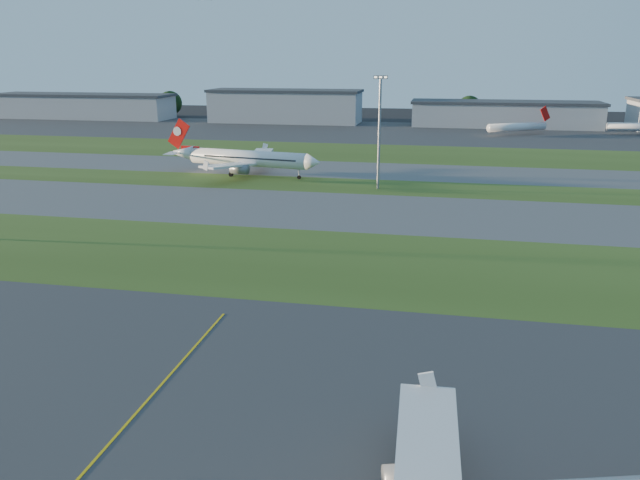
# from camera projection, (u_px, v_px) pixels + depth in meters

# --- Properties ---
(ground) EXTENTS (700.00, 700.00, 0.00)m
(ground) POSITION_uv_depth(u_px,v_px,m) (27.00, 462.00, 47.51)
(ground) COLOR black
(ground) RESTS_ON ground
(apron_near) EXTENTS (300.00, 70.00, 0.01)m
(apron_near) POSITION_uv_depth(u_px,v_px,m) (27.00, 462.00, 47.50)
(apron_near) COLOR #333335
(apron_near) RESTS_ON ground
(grass_strip_a) EXTENTS (300.00, 34.00, 0.01)m
(grass_strip_a) POSITION_uv_depth(u_px,v_px,m) (242.00, 257.00, 96.42)
(grass_strip_a) COLOR #334918
(grass_strip_a) RESTS_ON ground
(taxiway_a) EXTENTS (300.00, 32.00, 0.01)m
(taxiway_a) POSITION_uv_depth(u_px,v_px,m) (292.00, 208.00, 127.47)
(taxiway_a) COLOR #515154
(taxiway_a) RESTS_ON ground
(grass_strip_b) EXTENTS (300.00, 18.00, 0.01)m
(grass_strip_b) POSITION_uv_depth(u_px,v_px,m) (317.00, 185.00, 150.99)
(grass_strip_b) COLOR #334918
(grass_strip_b) RESTS_ON ground
(taxiway_b) EXTENTS (300.00, 26.00, 0.01)m
(taxiway_b) POSITION_uv_depth(u_px,v_px,m) (333.00, 169.00, 171.69)
(taxiway_b) COLOR #515154
(taxiway_b) RESTS_ON ground
(grass_strip_c) EXTENTS (300.00, 40.00, 0.01)m
(grass_strip_c) POSITION_uv_depth(u_px,v_px,m) (351.00, 152.00, 202.73)
(grass_strip_c) COLOR #334918
(grass_strip_c) RESTS_ON ground
(apron_far) EXTENTS (400.00, 80.00, 0.01)m
(apron_far) POSITION_uv_depth(u_px,v_px,m) (373.00, 132.00, 259.18)
(apron_far) COLOR #333335
(apron_far) RESTS_ON ground
(yellow_line) EXTENTS (0.25, 60.00, 0.02)m
(yellow_line) POSITION_uv_depth(u_px,v_px,m) (87.00, 470.00, 46.56)
(yellow_line) COLOR gold
(yellow_line) RESTS_ON ground
(airliner_taxiing) EXTENTS (40.12, 33.79, 12.58)m
(airliner_taxiing) POSITION_uv_depth(u_px,v_px,m) (247.00, 159.00, 161.37)
(airliner_taxiing) COLOR white
(airliner_taxiing) RESTS_ON ground
(mini_jet_near) EXTENTS (25.43, 16.18, 9.48)m
(mini_jet_near) POSITION_uv_depth(u_px,v_px,m) (517.00, 127.00, 246.46)
(mini_jet_near) COLOR white
(mini_jet_near) RESTS_ON ground
(light_mast_centre) EXTENTS (3.20, 0.70, 25.80)m
(light_mast_centre) POSITION_uv_depth(u_px,v_px,m) (379.00, 125.00, 142.11)
(light_mast_centre) COLOR gray
(light_mast_centre) RESTS_ON ground
(hangar_far_west) EXTENTS (91.80, 23.00, 12.20)m
(hangar_far_west) POSITION_uv_depth(u_px,v_px,m) (84.00, 106.00, 313.98)
(hangar_far_west) COLOR #989B9F
(hangar_far_west) RESTS_ON ground
(hangar_west) EXTENTS (71.40, 23.00, 15.20)m
(hangar_west) POSITION_uv_depth(u_px,v_px,m) (285.00, 106.00, 293.74)
(hangar_west) COLOR #989B9F
(hangar_west) RESTS_ON ground
(hangar_east) EXTENTS (81.60, 23.00, 11.20)m
(hangar_east) POSITION_uv_depth(u_px,v_px,m) (505.00, 114.00, 275.44)
(hangar_east) COLOR #989B9F
(hangar_east) RESTS_ON ground
(tree_far_west) EXTENTS (11.00, 11.00, 12.00)m
(tree_far_west) POSITION_uv_depth(u_px,v_px,m) (29.00, 102.00, 333.66)
(tree_far_west) COLOR black
(tree_far_west) RESTS_ON ground
(tree_west) EXTENTS (12.10, 12.10, 13.20)m
(tree_west) POSITION_uv_depth(u_px,v_px,m) (170.00, 103.00, 320.26)
(tree_west) COLOR black
(tree_west) RESTS_ON ground
(tree_mid_west) EXTENTS (9.90, 9.90, 10.80)m
(tree_mid_west) POSITION_uv_depth(u_px,v_px,m) (341.00, 109.00, 299.88)
(tree_mid_west) COLOR black
(tree_mid_west) RESTS_ON ground
(tree_mid_east) EXTENTS (11.55, 11.55, 12.60)m
(tree_mid_east) POSITION_uv_depth(u_px,v_px,m) (469.00, 108.00, 291.11)
(tree_mid_east) COLOR black
(tree_mid_east) RESTS_ON ground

